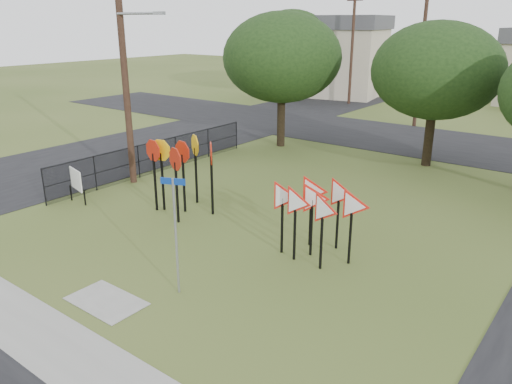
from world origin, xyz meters
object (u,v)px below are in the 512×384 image
at_px(street_name_sign, 176,229).
at_px(info_board, 76,181).
at_px(stop_sign_cluster, 180,160).
at_px(yield_sign_cluster, 316,202).

xyz_separation_m(street_name_sign, info_board, (-8.03, 2.40, -0.88)).
distance_m(street_name_sign, stop_sign_cluster, 5.89).
bearing_deg(street_name_sign, info_board, 163.39).
xyz_separation_m(stop_sign_cluster, yield_sign_cluster, (5.82, -0.21, -0.27)).
relative_size(stop_sign_cluster, info_board, 1.99).
relative_size(street_name_sign, yield_sign_cluster, 1.05).
bearing_deg(stop_sign_cluster, info_board, -155.24).
bearing_deg(street_name_sign, stop_sign_cluster, 134.48).
bearing_deg(yield_sign_cluster, stop_sign_cluster, 177.95).
relative_size(street_name_sign, info_board, 2.30).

